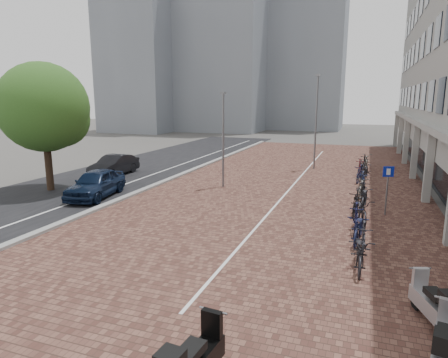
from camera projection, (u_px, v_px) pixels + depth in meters
ground at (160, 255)px, 12.46m from camera, size 140.00×140.00×0.00m
plaza_brick at (291, 184)px, 22.84m from camera, size 14.50×42.00×0.04m
street_asphalt at (129, 172)px, 26.52m from camera, size 8.00×50.00×0.03m
curb at (181, 175)px, 25.20m from camera, size 0.35×42.00×0.14m
lane_line at (155, 173)px, 25.85m from camera, size 0.12×44.00×0.00m
parking_line at (295, 183)px, 22.77m from camera, size 0.10×30.00×0.00m
bg_towers at (232, 38)px, 59.50m from camera, size 33.00×23.00×32.00m
car_navy at (96, 183)px, 19.61m from camera, size 2.35×4.35×1.41m
car_dark at (114, 165)px, 25.22m from camera, size 1.42×3.99×1.31m
scooter_front at (445, 344)px, 6.95m from camera, size 0.90×1.82×1.20m
scooter_back at (431, 301)px, 8.51m from camera, size 1.01×1.68×1.10m
parking_sign at (387, 183)px, 16.39m from camera, size 0.44×0.16×2.11m
lamp_near at (223, 141)px, 21.44m from camera, size 0.12×0.12×5.16m
lamp_far at (316, 123)px, 26.91m from camera, size 0.12×0.12×6.42m
street_tree at (47, 110)px, 20.45m from camera, size 4.64×4.64×6.75m
bike_row at (362, 186)px, 19.77m from camera, size 1.22×20.40×1.05m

